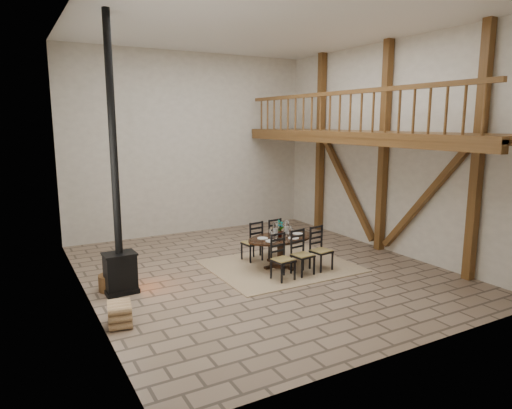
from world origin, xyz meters
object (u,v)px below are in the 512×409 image
log_basket (111,282)px  log_stack (120,314)px  wood_stove (118,232)px  dining_table (284,251)px

log_basket → log_stack: log_basket is taller
wood_stove → log_stack: wood_stove is taller
dining_table → wood_stove: bearing=169.0°
dining_table → wood_stove: wood_stove is taller
log_basket → log_stack: 1.63m
dining_table → log_basket: dining_table is taller
dining_table → wood_stove: size_ratio=0.38×
dining_table → log_basket: (-3.56, 0.43, -0.21)m
log_basket → dining_table: bearing=-6.9°
dining_table → log_stack: dining_table is taller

